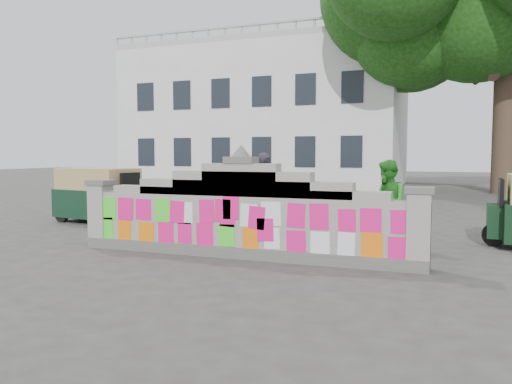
# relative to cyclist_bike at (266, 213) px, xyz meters

# --- Properties ---
(ground) EXTENTS (100.00, 100.00, 0.00)m
(ground) POSITION_rel_cyclist_bike_xyz_m (0.46, -2.63, -0.48)
(ground) COLOR #383533
(ground) RESTS_ON ground
(parapet_wall) EXTENTS (6.48, 0.44, 2.01)m
(parapet_wall) POSITION_rel_cyclist_bike_xyz_m (0.46, -2.63, 0.27)
(parapet_wall) COLOR #4C4C49
(parapet_wall) RESTS_ON ground
(building) EXTENTS (16.00, 10.00, 8.90)m
(building) POSITION_rel_cyclist_bike_xyz_m (-6.54, 19.36, 3.53)
(building) COLOR silver
(building) RESTS_ON ground
(shade_tree) EXTENTS (12.00, 10.00, 12.00)m
(shade_tree) POSITION_rel_cyclist_bike_xyz_m (6.46, 15.37, 8.46)
(shade_tree) COLOR #38281E
(shade_tree) RESTS_ON ground
(cyclist_bike) EXTENTS (1.94, 1.30, 0.96)m
(cyclist_bike) POSITION_rel_cyclist_bike_xyz_m (0.00, 0.00, 0.00)
(cyclist_bike) COLOR black
(cyclist_bike) RESTS_ON ground
(cyclist_rider) EXTENTS (0.59, 0.70, 1.63)m
(cyclist_rider) POSITION_rel_cyclist_bike_xyz_m (0.00, 0.00, 0.33)
(cyclist_rider) COLOR #24222A
(cyclist_rider) RESTS_ON ground
(pedestrian) EXTENTS (0.91, 1.02, 1.74)m
(pedestrian) POSITION_rel_cyclist_bike_xyz_m (2.80, -0.82, 0.39)
(pedestrian) COLOR #298624
(pedestrian) RESTS_ON ground
(rickshaw_left) EXTENTS (2.72, 1.58, 1.47)m
(rickshaw_left) POSITION_rel_cyclist_bike_xyz_m (-4.89, 0.33, 0.28)
(rickshaw_left) COLOR black
(rickshaw_left) RESTS_ON ground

